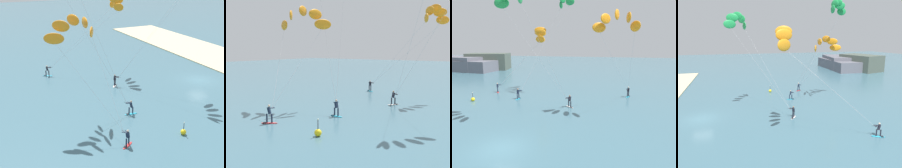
{
  "view_description": "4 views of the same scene",
  "coord_description": "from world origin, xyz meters",
  "views": [
    {
      "loc": [
        -31.82,
        29.3,
        15.45
      ],
      "look_at": [
        -2.15,
        15.15,
        2.67
      ],
      "focal_mm": 48.47,
      "sensor_mm": 36.0,
      "label": 1
    },
    {
      "loc": [
        -28.27,
        -1.63,
        6.65
      ],
      "look_at": [
        0.12,
        17.84,
        2.38
      ],
      "focal_mm": 47.11,
      "sensor_mm": 36.0,
      "label": 2
    },
    {
      "loc": [
        8.45,
        -13.72,
        8.4
      ],
      "look_at": [
        1.89,
        14.54,
        2.66
      ],
      "focal_mm": 32.7,
      "sensor_mm": 36.0,
      "label": 3
    },
    {
      "loc": [
        28.76,
        4.07,
        10.76
      ],
      "look_at": [
        -1.23,
        12.98,
        3.79
      ],
      "focal_mm": 33.01,
      "sensor_mm": 36.0,
      "label": 4
    }
  ],
  "objects": [
    {
      "name": "kitesurfer_mid_water",
      "position": [
        -3.74,
        19.92,
        9.53
      ],
      "size": [
        9.53,
        6.18,
        11.18
      ],
      "color": "red",
      "rests_on": "ground"
    },
    {
      "name": "ground_plane",
      "position": [
        0.0,
        0.0,
        0.0
      ],
      "size": [
        240.0,
        240.0,
        0.0
      ],
      "primitive_type": "plane",
      "color": "#426B7A"
    },
    {
      "name": "kitesurfer_nearshore",
      "position": [
        8.94,
        9.79,
        10.33
      ],
      "size": [
        5.62,
        12.19,
        11.96
      ],
      "color": "#23ADD1",
      "rests_on": "ground"
    },
    {
      "name": "marker_buoy",
      "position": [
        -11.39,
        11.77,
        0.3
      ],
      "size": [
        0.56,
        0.56,
        1.38
      ],
      "color": "yellow",
      "rests_on": "ground"
    }
  ]
}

